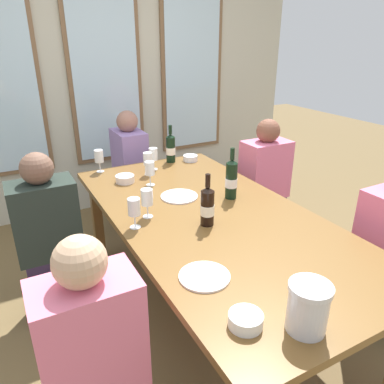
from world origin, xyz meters
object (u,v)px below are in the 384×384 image
tasting_bowl_0 (125,179)px  tasting_bowl_2 (246,320)px  white_plate_0 (204,276)px  wine_glass_4 (150,169)px  white_plate_1 (179,196)px  wine_glass_5 (153,155)px  seated_person_1 (264,188)px  wine_glass_1 (134,208)px  wine_glass_0 (99,157)px  seated_person_0 (50,242)px  wine_bottle_0 (171,148)px  wine_bottle_2 (207,206)px  seated_person_2 (95,368)px  dining_table (211,224)px  metal_pitcher (308,307)px  tasting_bowl_1 (190,158)px  wine_bottle_1 (231,179)px  wine_glass_2 (148,159)px  wine_glass_3 (147,199)px  seated_person_4 (131,173)px

tasting_bowl_0 → tasting_bowl_2: size_ratio=1.04×
white_plate_0 → wine_glass_4: wine_glass_4 is taller
white_plate_1 → wine_glass_5: wine_glass_5 is taller
tasting_bowl_2 → wine_glass_4: (0.22, 1.44, 0.10)m
wine_glass_4 → seated_person_1: (1.02, -0.01, -0.34)m
wine_glass_1 → white_plate_0: bearing=-79.5°
wine_glass_0 → wine_glass_5: same height
wine_glass_5 → seated_person_0: 1.02m
wine_bottle_0 → wine_bottle_2: 1.14m
wine_glass_5 → seated_person_2: (-0.88, -1.46, -0.33)m
white_plate_0 → dining_table: bearing=55.9°
metal_pitcher → tasting_bowl_1: size_ratio=1.57×
wine_glass_1 → dining_table: bearing=-7.3°
wine_glass_1 → seated_person_1: 1.47m
wine_glass_5 → dining_table: bearing=-90.5°
white_plate_1 → wine_bottle_1: bearing=-30.1°
white_plate_1 → wine_glass_0: (-0.32, 0.73, 0.11)m
tasting_bowl_1 → seated_person_0: seated_person_0 is taller
wine_bottle_2 → wine_glass_1: bearing=156.9°
seated_person_0 → tasting_bowl_1: bearing=19.7°
wine_bottle_2 → white_plate_1: bearing=85.6°
seated_person_1 → wine_glass_2: bearing=166.9°
wine_glass_0 → wine_glass_2: bearing=-38.1°
tasting_bowl_1 → wine_glass_1: size_ratio=0.69×
wine_bottle_2 → wine_glass_5: 1.00m
white_plate_1 → wine_bottle_1: wine_bottle_1 is taller
tasting_bowl_0 → wine_glass_2: size_ratio=0.77×
metal_pitcher → seated_person_1: bearing=55.6°
wine_glass_2 → wine_glass_4: bearing=-108.6°
white_plate_0 → tasting_bowl_1: 1.63m
wine_bottle_1 → wine_glass_3: size_ratio=1.93×
dining_table → wine_glass_1: wine_glass_1 is taller
wine_bottle_1 → seated_person_4: 1.37m
dining_table → metal_pitcher: bearing=-100.9°
wine_bottle_2 → wine_glass_2: bearing=89.0°
tasting_bowl_2 → white_plate_1: bearing=75.1°
white_plate_0 → tasting_bowl_2: tasting_bowl_2 is taller
wine_glass_0 → seated_person_1: bearing=-20.1°
seated_person_0 → wine_bottle_1: bearing=-18.0°
wine_glass_3 → wine_glass_5: bearing=64.6°
seated_person_0 → metal_pitcher: bearing=-64.8°
white_plate_1 → tasting_bowl_0: tasting_bowl_0 is taller
dining_table → metal_pitcher: 0.99m
seated_person_0 → tasting_bowl_2: bearing=-69.4°
wine_bottle_0 → tasting_bowl_2: (-0.57, -1.85, -0.09)m
wine_bottle_2 → metal_pitcher: bearing=-96.3°
wine_glass_1 → metal_pitcher: bearing=-75.0°
dining_table → seated_person_4: seated_person_4 is taller
wine_bottle_1 → seated_person_2: bearing=-147.0°
wine_glass_1 → wine_glass_4: size_ratio=1.00×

